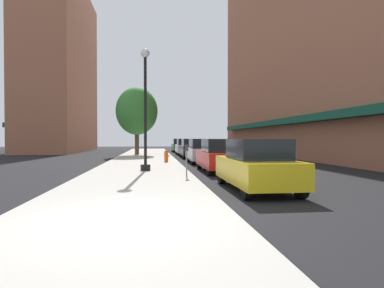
{
  "coord_description": "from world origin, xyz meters",
  "views": [
    {
      "loc": [
        0.68,
        -6.14,
        1.68
      ],
      "look_at": [
        3.14,
        14.18,
        1.33
      ],
      "focal_mm": 30.18,
      "sensor_mm": 36.0,
      "label": 1
    }
  ],
  "objects_px": {
    "parking_meter_near": "(187,156)",
    "car_green": "(179,145)",
    "car_black": "(191,149)",
    "car_white": "(185,147)",
    "lamppost": "(145,107)",
    "car_silver": "(202,151)",
    "tree_near": "(137,111)",
    "car_red": "(220,156)",
    "car_yellow": "(256,165)",
    "fire_hydrant": "(166,156)"
  },
  "relations": [
    {
      "from": "parking_meter_near",
      "to": "car_green",
      "type": "distance_m",
      "value": 27.36
    },
    {
      "from": "car_black",
      "to": "car_white",
      "type": "distance_m",
      "value": 5.65
    },
    {
      "from": "parking_meter_near",
      "to": "car_black",
      "type": "height_order",
      "value": "car_black"
    },
    {
      "from": "car_white",
      "to": "parking_meter_near",
      "type": "bearing_deg",
      "value": -95.6
    },
    {
      "from": "lamppost",
      "to": "car_silver",
      "type": "bearing_deg",
      "value": 58.68
    },
    {
      "from": "tree_near",
      "to": "car_red",
      "type": "xyz_separation_m",
      "value": [
        4.86,
        -15.61,
        -3.51
      ]
    },
    {
      "from": "parking_meter_near",
      "to": "car_silver",
      "type": "xyz_separation_m",
      "value": [
        1.95,
        8.65,
        -0.14
      ]
    },
    {
      "from": "car_black",
      "to": "car_silver",
      "type": "bearing_deg",
      "value": -88.87
    },
    {
      "from": "parking_meter_near",
      "to": "car_yellow",
      "type": "xyz_separation_m",
      "value": [
        1.95,
        -3.06,
        -0.14
      ]
    },
    {
      "from": "fire_hydrant",
      "to": "car_red",
      "type": "bearing_deg",
      "value": -66.75
    },
    {
      "from": "tree_near",
      "to": "car_black",
      "type": "xyz_separation_m",
      "value": [
        4.86,
        -3.73,
        -3.51
      ]
    },
    {
      "from": "fire_hydrant",
      "to": "car_red",
      "type": "relative_size",
      "value": 0.18
    },
    {
      "from": "car_yellow",
      "to": "car_red",
      "type": "relative_size",
      "value": 1.0
    },
    {
      "from": "car_red",
      "to": "car_white",
      "type": "height_order",
      "value": "same"
    },
    {
      "from": "lamppost",
      "to": "car_black",
      "type": "bearing_deg",
      "value": 72.95
    },
    {
      "from": "fire_hydrant",
      "to": "car_red",
      "type": "height_order",
      "value": "car_red"
    },
    {
      "from": "parking_meter_near",
      "to": "car_silver",
      "type": "bearing_deg",
      "value": 77.3
    },
    {
      "from": "tree_near",
      "to": "car_green",
      "type": "height_order",
      "value": "tree_near"
    },
    {
      "from": "car_silver",
      "to": "car_black",
      "type": "xyz_separation_m",
      "value": [
        0.0,
        5.96,
        0.0
      ]
    },
    {
      "from": "fire_hydrant",
      "to": "car_red",
      "type": "xyz_separation_m",
      "value": [
        2.44,
        -5.68,
        0.29
      ]
    },
    {
      "from": "car_red",
      "to": "car_yellow",
      "type": "bearing_deg",
      "value": -91.1
    },
    {
      "from": "car_white",
      "to": "lamppost",
      "type": "bearing_deg",
      "value": -101.88
    },
    {
      "from": "car_green",
      "to": "car_black",
      "type": "bearing_deg",
      "value": -92.26
    },
    {
      "from": "lamppost",
      "to": "car_silver",
      "type": "xyz_separation_m",
      "value": [
        3.68,
        6.05,
        -2.39
      ]
    },
    {
      "from": "tree_near",
      "to": "car_red",
      "type": "height_order",
      "value": "tree_near"
    },
    {
      "from": "lamppost",
      "to": "fire_hydrant",
      "type": "relative_size",
      "value": 7.47
    },
    {
      "from": "car_red",
      "to": "car_black",
      "type": "height_order",
      "value": "same"
    },
    {
      "from": "car_red",
      "to": "car_green",
      "type": "relative_size",
      "value": 1.0
    },
    {
      "from": "fire_hydrant",
      "to": "car_black",
      "type": "height_order",
      "value": "car_black"
    },
    {
      "from": "car_green",
      "to": "car_yellow",
      "type": "bearing_deg",
      "value": -92.26
    },
    {
      "from": "fire_hydrant",
      "to": "car_green",
      "type": "xyz_separation_m",
      "value": [
        2.44,
        18.88,
        0.29
      ]
    },
    {
      "from": "car_silver",
      "to": "car_white",
      "type": "relative_size",
      "value": 1.0
    },
    {
      "from": "car_yellow",
      "to": "car_silver",
      "type": "distance_m",
      "value": 11.71
    },
    {
      "from": "car_black",
      "to": "car_white",
      "type": "bearing_deg",
      "value": 91.13
    },
    {
      "from": "car_yellow",
      "to": "parking_meter_near",
      "type": "bearing_deg",
      "value": 123.73
    },
    {
      "from": "car_black",
      "to": "car_white",
      "type": "relative_size",
      "value": 1.0
    },
    {
      "from": "tree_near",
      "to": "car_yellow",
      "type": "bearing_deg",
      "value": -77.21
    },
    {
      "from": "tree_near",
      "to": "car_yellow",
      "type": "relative_size",
      "value": 1.51
    },
    {
      "from": "tree_near",
      "to": "car_silver",
      "type": "relative_size",
      "value": 1.51
    },
    {
      "from": "parking_meter_near",
      "to": "car_red",
      "type": "relative_size",
      "value": 0.3
    },
    {
      "from": "car_silver",
      "to": "parking_meter_near",
      "type": "bearing_deg",
      "value": -101.19
    },
    {
      "from": "car_silver",
      "to": "car_black",
      "type": "distance_m",
      "value": 5.96
    },
    {
      "from": "car_yellow",
      "to": "lamppost",
      "type": "bearing_deg",
      "value": 124.28
    },
    {
      "from": "parking_meter_near",
      "to": "tree_near",
      "type": "distance_m",
      "value": 18.87
    },
    {
      "from": "parking_meter_near",
      "to": "tree_near",
      "type": "xyz_separation_m",
      "value": [
        -2.91,
        18.34,
        3.37
      ]
    },
    {
      "from": "car_yellow",
      "to": "car_white",
      "type": "height_order",
      "value": "same"
    },
    {
      "from": "tree_near",
      "to": "car_white",
      "type": "bearing_deg",
      "value": 21.61
    },
    {
      "from": "tree_near",
      "to": "car_white",
      "type": "relative_size",
      "value": 1.51
    },
    {
      "from": "car_silver",
      "to": "car_white",
      "type": "xyz_separation_m",
      "value": [
        0.0,
        11.61,
        0.0
      ]
    },
    {
      "from": "car_green",
      "to": "car_white",
      "type": "bearing_deg",
      "value": -92.26
    }
  ]
}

